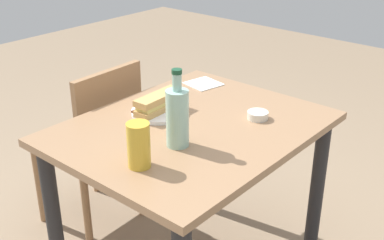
{
  "coord_description": "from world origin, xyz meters",
  "views": [
    {
      "loc": [
        -1.29,
        -1.11,
        1.54
      ],
      "look_at": [
        0.0,
        0.0,
        0.76
      ],
      "focal_mm": 46.31,
      "sensor_mm": 36.0,
      "label": 1
    }
  ],
  "objects_px": {
    "dining_table": "(192,154)",
    "baguette_sandwich_near": "(159,102)",
    "olive_bowl": "(258,115)",
    "plate_near": "(159,112)",
    "water_bottle": "(177,116)",
    "knife_near": "(148,107)",
    "beer_glass": "(139,145)",
    "chair_far": "(98,139)"
  },
  "relations": [
    {
      "from": "dining_table",
      "to": "water_bottle",
      "type": "distance_m",
      "value": 0.29
    },
    {
      "from": "plate_near",
      "to": "water_bottle",
      "type": "relative_size",
      "value": 0.81
    },
    {
      "from": "baguette_sandwich_near",
      "to": "beer_glass",
      "type": "relative_size",
      "value": 1.49
    },
    {
      "from": "beer_glass",
      "to": "dining_table",
      "type": "bearing_deg",
      "value": 12.15
    },
    {
      "from": "chair_far",
      "to": "beer_glass",
      "type": "height_order",
      "value": "beer_glass"
    },
    {
      "from": "knife_near",
      "to": "water_bottle",
      "type": "relative_size",
      "value": 0.65
    },
    {
      "from": "baguette_sandwich_near",
      "to": "water_bottle",
      "type": "xyz_separation_m",
      "value": [
        -0.15,
        -0.24,
        0.06
      ]
    },
    {
      "from": "chair_far",
      "to": "knife_near",
      "type": "height_order",
      "value": "chair_far"
    },
    {
      "from": "dining_table",
      "to": "baguette_sandwich_near",
      "type": "distance_m",
      "value": 0.24
    },
    {
      "from": "plate_near",
      "to": "baguette_sandwich_near",
      "type": "distance_m",
      "value": 0.04
    },
    {
      "from": "knife_near",
      "to": "olive_bowl",
      "type": "distance_m",
      "value": 0.44
    },
    {
      "from": "dining_table",
      "to": "beer_glass",
      "type": "height_order",
      "value": "beer_glass"
    },
    {
      "from": "beer_glass",
      "to": "olive_bowl",
      "type": "bearing_deg",
      "value": -8.56
    },
    {
      "from": "olive_bowl",
      "to": "baguette_sandwich_near",
      "type": "bearing_deg",
      "value": 123.44
    },
    {
      "from": "olive_bowl",
      "to": "chair_far",
      "type": "bearing_deg",
      "value": 105.36
    },
    {
      "from": "knife_near",
      "to": "water_bottle",
      "type": "distance_m",
      "value": 0.33
    },
    {
      "from": "chair_far",
      "to": "plate_near",
      "type": "bearing_deg",
      "value": -91.14
    },
    {
      "from": "chair_far",
      "to": "plate_near",
      "type": "relative_size",
      "value": 3.73
    },
    {
      "from": "chair_far",
      "to": "knife_near",
      "type": "relative_size",
      "value": 4.69
    },
    {
      "from": "chair_far",
      "to": "baguette_sandwich_near",
      "type": "xyz_separation_m",
      "value": [
        -0.01,
        -0.42,
        0.31
      ]
    },
    {
      "from": "chair_far",
      "to": "knife_near",
      "type": "xyz_separation_m",
      "value": [
        -0.02,
        -0.37,
        0.28
      ]
    },
    {
      "from": "baguette_sandwich_near",
      "to": "chair_far",
      "type": "bearing_deg",
      "value": 88.86
    },
    {
      "from": "baguette_sandwich_near",
      "to": "knife_near",
      "type": "bearing_deg",
      "value": 104.56
    },
    {
      "from": "beer_glass",
      "to": "chair_far",
      "type": "bearing_deg",
      "value": 62.33
    },
    {
      "from": "knife_near",
      "to": "olive_bowl",
      "type": "relative_size",
      "value": 2.2
    },
    {
      "from": "plate_near",
      "to": "water_bottle",
      "type": "bearing_deg",
      "value": -122.82
    },
    {
      "from": "baguette_sandwich_near",
      "to": "water_bottle",
      "type": "height_order",
      "value": "water_bottle"
    },
    {
      "from": "knife_near",
      "to": "beer_glass",
      "type": "height_order",
      "value": "beer_glass"
    },
    {
      "from": "dining_table",
      "to": "baguette_sandwich_near",
      "type": "height_order",
      "value": "baguette_sandwich_near"
    },
    {
      "from": "dining_table",
      "to": "olive_bowl",
      "type": "xyz_separation_m",
      "value": [
        0.21,
        -0.16,
        0.14
      ]
    },
    {
      "from": "chair_far",
      "to": "knife_near",
      "type": "distance_m",
      "value": 0.46
    },
    {
      "from": "baguette_sandwich_near",
      "to": "water_bottle",
      "type": "bearing_deg",
      "value": -122.82
    },
    {
      "from": "plate_near",
      "to": "knife_near",
      "type": "relative_size",
      "value": 1.26
    },
    {
      "from": "water_bottle",
      "to": "beer_glass",
      "type": "height_order",
      "value": "water_bottle"
    },
    {
      "from": "olive_bowl",
      "to": "plate_near",
      "type": "bearing_deg",
      "value": 123.44
    },
    {
      "from": "dining_table",
      "to": "water_bottle",
      "type": "xyz_separation_m",
      "value": [
        -0.16,
        -0.07,
        0.24
      ]
    },
    {
      "from": "knife_near",
      "to": "chair_far",
      "type": "bearing_deg",
      "value": 86.62
    },
    {
      "from": "plate_near",
      "to": "baguette_sandwich_near",
      "type": "bearing_deg",
      "value": 0.0
    },
    {
      "from": "plate_near",
      "to": "dining_table",
      "type": "bearing_deg",
      "value": -88.16
    },
    {
      "from": "water_bottle",
      "to": "olive_bowl",
      "type": "relative_size",
      "value": 3.4
    },
    {
      "from": "dining_table",
      "to": "plate_near",
      "type": "distance_m",
      "value": 0.21
    },
    {
      "from": "plate_near",
      "to": "beer_glass",
      "type": "bearing_deg",
      "value": -144.73
    }
  ]
}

